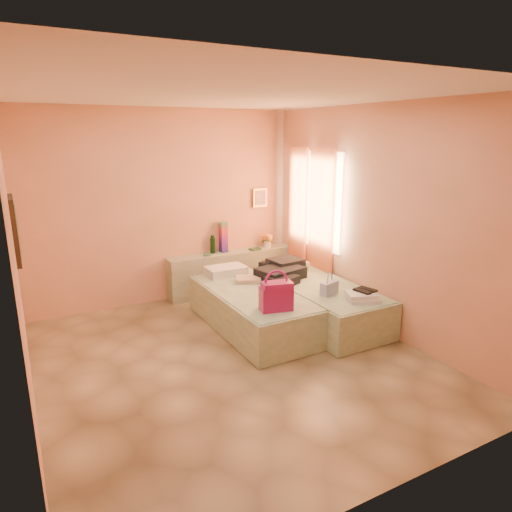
{
  "coord_description": "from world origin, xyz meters",
  "views": [
    {
      "loc": [
        -1.97,
        -4.16,
        2.43
      ],
      "look_at": [
        0.74,
        0.85,
        0.91
      ],
      "focal_mm": 32.0,
      "sensor_mm": 36.0,
      "label": 1
    }
  ],
  "objects": [
    {
      "name": "bed_right",
      "position": [
        1.5,
        0.48,
        0.25
      ],
      "size": [
        0.91,
        2.01,
        0.5
      ],
      "primitive_type": "cube",
      "rotation": [
        0.0,
        0.0,
        0.01
      ],
      "color": "#B4CBA3",
      "rests_on": "ground"
    },
    {
      "name": "clothes_pile",
      "position": [
        1.24,
        0.97,
        0.6
      ],
      "size": [
        0.8,
        0.8,
        0.2
      ],
      "primitive_type": "cube",
      "rotation": [
        0.0,
        0.0,
        0.23
      ],
      "color": "black",
      "rests_on": "bed_right"
    },
    {
      "name": "headboard_ledge",
      "position": [
        0.98,
        2.1,
        0.33
      ],
      "size": [
        2.05,
        0.3,
        0.65
      ],
      "primitive_type": "cube",
      "color": "#A9B795",
      "rests_on": "ground"
    },
    {
      "name": "water_bottle",
      "position": [
        0.69,
        2.17,
        0.78
      ],
      "size": [
        0.08,
        0.08,
        0.27
      ],
      "primitive_type": "cylinder",
      "rotation": [
        0.0,
        0.0,
        -0.07
      ],
      "color": "#133518",
      "rests_on": "headboard_ledge"
    },
    {
      "name": "sandal_pair",
      "position": [
        1.66,
        -0.22,
        0.61
      ],
      "size": [
        0.21,
        0.26,
        0.02
      ],
      "primitive_type": "cube",
      "rotation": [
        0.0,
        0.0,
        0.18
      ],
      "color": "black",
      "rests_on": "towel_stack"
    },
    {
      "name": "towel_stack",
      "position": [
        1.6,
        -0.25,
        0.55
      ],
      "size": [
        0.44,
        0.42,
        0.1
      ],
      "primitive_type": "cube",
      "rotation": [
        0.0,
        0.0,
        -0.42
      ],
      "color": "white",
      "rests_on": "bed_right"
    },
    {
      "name": "green_book",
      "position": [
        1.36,
        2.03,
        0.66
      ],
      "size": [
        0.18,
        0.14,
        0.03
      ],
      "primitive_type": "cube",
      "rotation": [
        0.0,
        0.0,
        0.13
      ],
      "color": "#2A4F2F",
      "rests_on": "headboard_ledge"
    },
    {
      "name": "small_dish",
      "position": [
        0.56,
        2.07,
        0.67
      ],
      "size": [
        0.16,
        0.16,
        0.03
      ],
      "primitive_type": "cylinder",
      "rotation": [
        0.0,
        0.0,
        -0.31
      ],
      "color": "#47835B",
      "rests_on": "headboard_ledge"
    },
    {
      "name": "room_walls",
      "position": [
        0.21,
        0.57,
        1.79
      ],
      "size": [
        4.02,
        4.51,
        2.81
      ],
      "color": "#F1A381",
      "rests_on": "ground"
    },
    {
      "name": "blue_handbag",
      "position": [
        1.39,
        0.13,
        0.58
      ],
      "size": [
        0.27,
        0.18,
        0.16
      ],
      "primitive_type": "cube",
      "rotation": [
        0.0,
        0.0,
        0.3
      ],
      "color": "#3C5C90",
      "rests_on": "bed_right"
    },
    {
      "name": "khaki_garment",
      "position": [
        0.74,
        1.07,
        0.53
      ],
      "size": [
        0.41,
        0.38,
        0.06
      ],
      "primitive_type": "cube",
      "rotation": [
        0.0,
        0.0,
        -0.43
      ],
      "color": "tan",
      "rests_on": "bed_left"
    },
    {
      "name": "ground",
      "position": [
        0.0,
        0.0,
        0.0
      ],
      "size": [
        4.5,
        4.5,
        0.0
      ],
      "primitive_type": "plane",
      "color": "tan",
      "rests_on": "ground"
    },
    {
      "name": "bed_left",
      "position": [
        0.6,
        0.69,
        0.25
      ],
      "size": [
        0.91,
        2.01,
        0.5
      ],
      "primitive_type": "cube",
      "rotation": [
        0.0,
        0.0,
        0.01
      ],
      "color": "#B4CBA3",
      "rests_on": "ground"
    },
    {
      "name": "magenta_handbag",
      "position": [
        0.54,
        0.0,
        0.67
      ],
      "size": [
        0.39,
        0.28,
        0.34
      ],
      "primitive_type": "cube",
      "rotation": [
        0.0,
        0.0,
        -0.23
      ],
      "color": "#9F1357",
      "rests_on": "bed_left"
    },
    {
      "name": "flower_vase",
      "position": [
        1.62,
        2.09,
        0.78
      ],
      "size": [
        0.26,
        0.26,
        0.27
      ],
      "primitive_type": "cube",
      "rotation": [
        0.0,
        0.0,
        0.35
      ],
      "color": "silver",
      "rests_on": "headboard_ledge"
    },
    {
      "name": "rainbow_box",
      "position": [
        0.87,
        2.17,
        0.89
      ],
      "size": [
        0.11,
        0.11,
        0.47
      ],
      "primitive_type": "cube",
      "rotation": [
        0.0,
        0.0,
        0.05
      ],
      "color": "#9F1357",
      "rests_on": "headboard_ledge"
    }
  ]
}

